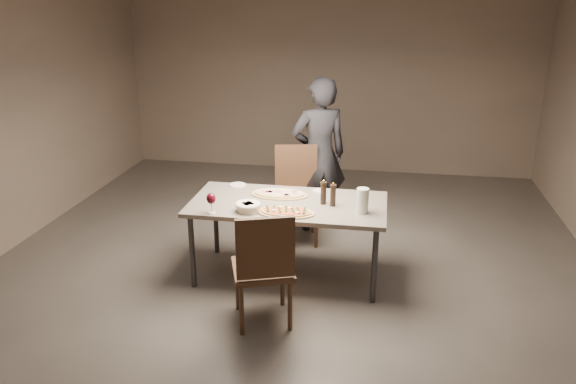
% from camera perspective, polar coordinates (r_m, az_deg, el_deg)
% --- Properties ---
extents(room, '(7.00, 7.00, 7.00)m').
position_cam_1_polar(room, '(4.98, -0.00, 5.97)').
color(room, '#544E48').
rests_on(room, ground).
extents(dining_table, '(1.80, 0.90, 0.75)m').
position_cam_1_polar(dining_table, '(5.19, -0.00, -1.63)').
color(dining_table, slate).
rests_on(dining_table, ground).
extents(zucchini_pizza, '(0.50, 0.28, 0.05)m').
position_cam_1_polar(zucchini_pizza, '(4.90, -0.22, -2.03)').
color(zucchini_pizza, tan).
rests_on(zucchini_pizza, dining_table).
extents(ham_pizza, '(0.54, 0.30, 0.04)m').
position_cam_1_polar(ham_pizza, '(5.34, -0.87, -0.19)').
color(ham_pizza, tan).
rests_on(ham_pizza, dining_table).
extents(bread_basket, '(0.23, 0.23, 0.08)m').
position_cam_1_polar(bread_basket, '(4.96, -4.10, -1.43)').
color(bread_basket, beige).
rests_on(bread_basket, dining_table).
extents(oil_dish, '(0.14, 0.14, 0.02)m').
position_cam_1_polar(oil_dish, '(5.44, 3.24, 0.09)').
color(oil_dish, white).
rests_on(oil_dish, dining_table).
extents(pepper_mill_left, '(0.06, 0.06, 0.23)m').
position_cam_1_polar(pepper_mill_left, '(5.11, 3.62, -0.06)').
color(pepper_mill_left, black).
rests_on(pepper_mill_left, dining_table).
extents(pepper_mill_right, '(0.06, 0.06, 0.22)m').
position_cam_1_polar(pepper_mill_right, '(5.06, 4.60, -0.29)').
color(pepper_mill_right, black).
rests_on(pepper_mill_right, dining_table).
extents(carafe, '(0.11, 0.11, 0.22)m').
position_cam_1_polar(carafe, '(4.94, 7.58, -0.87)').
color(carafe, silver).
rests_on(carafe, dining_table).
extents(wine_glass, '(0.08, 0.08, 0.19)m').
position_cam_1_polar(wine_glass, '(4.92, -7.82, -0.73)').
color(wine_glass, silver).
rests_on(wine_glass, dining_table).
extents(side_plate, '(0.16, 0.16, 0.01)m').
position_cam_1_polar(side_plate, '(5.64, -5.14, 0.72)').
color(side_plate, white).
rests_on(side_plate, dining_table).
extents(chair_near, '(0.60, 0.60, 1.00)m').
position_cam_1_polar(chair_near, '(4.46, -2.48, -7.29)').
color(chair_near, '#452D1D').
rests_on(chair_near, ground).
extents(chair_far, '(0.57, 0.57, 1.02)m').
position_cam_1_polar(chair_far, '(6.08, 0.86, 0.41)').
color(chair_far, '#452D1D').
rests_on(chair_far, ground).
extents(diner, '(0.75, 0.64, 1.74)m').
position_cam_1_polar(diner, '(6.25, 3.17, 3.76)').
color(diner, black).
rests_on(diner, ground).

